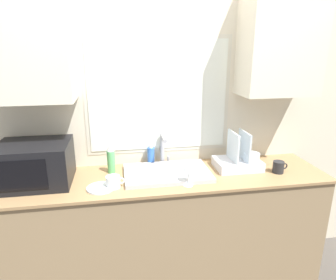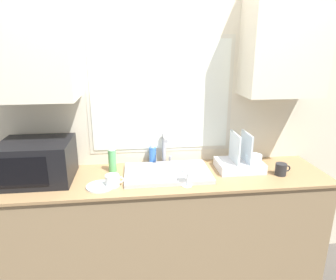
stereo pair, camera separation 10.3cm
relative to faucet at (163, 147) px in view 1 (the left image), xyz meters
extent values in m
cube|color=#8C7251|center=(-0.02, -0.22, -0.62)|extent=(2.35, 0.56, 0.91)
cube|color=#99754C|center=(-0.02, -0.22, -0.16)|extent=(2.38, 0.59, 0.02)
cube|color=beige|center=(-0.02, 0.09, 0.22)|extent=(6.00, 0.06, 2.60)
cube|color=beige|center=(-0.02, 0.06, 0.39)|extent=(1.12, 0.01, 0.90)
cube|color=white|center=(-0.02, 0.06, 0.39)|extent=(1.06, 0.01, 0.84)
cube|color=beige|center=(-0.89, -0.10, 0.79)|extent=(0.56, 0.32, 0.78)
cube|color=beige|center=(0.85, -0.10, 0.79)|extent=(0.56, 0.32, 0.78)
cube|color=#B2B2B7|center=(0.00, -0.21, -0.13)|extent=(0.62, 0.40, 0.03)
cylinder|color=#99999E|center=(0.00, 0.02, -0.02)|extent=(0.03, 0.03, 0.25)
cylinder|color=#99999E|center=(0.00, -0.05, 0.09)|extent=(0.03, 0.15, 0.03)
cylinder|color=#99999E|center=(0.05, 0.02, -0.12)|extent=(0.02, 0.02, 0.06)
cube|color=black|center=(-0.91, -0.19, -0.01)|extent=(0.47, 0.39, 0.28)
cube|color=black|center=(-0.94, -0.38, -0.01)|extent=(0.31, 0.01, 0.20)
cube|color=silver|center=(0.55, -0.17, -0.11)|extent=(0.34, 0.25, 0.07)
cube|color=silver|center=(0.51, -0.17, 0.03)|extent=(0.01, 0.22, 0.22)
cube|color=silver|center=(0.60, -0.17, 0.03)|extent=(0.01, 0.22, 0.22)
cylinder|color=silver|center=(0.65, -0.21, -0.05)|extent=(0.12, 0.12, 0.06)
cylinder|color=#59B266|center=(-0.40, -0.09, -0.06)|extent=(0.06, 0.06, 0.17)
cone|color=silver|center=(-0.40, -0.09, 0.05)|extent=(0.05, 0.05, 0.06)
cylinder|color=blue|center=(-0.10, 0.01, -0.07)|extent=(0.06, 0.06, 0.14)
cylinder|color=white|center=(-0.10, 0.01, 0.02)|extent=(0.03, 0.03, 0.03)
cylinder|color=white|center=(-0.39, -0.35, -0.11)|extent=(0.09, 0.09, 0.08)
torus|color=white|center=(-0.34, -0.35, -0.10)|extent=(0.04, 0.01, 0.04)
cylinder|color=silver|center=(0.11, -0.41, -0.14)|extent=(0.07, 0.07, 0.00)
cylinder|color=silver|center=(0.11, -0.41, -0.09)|extent=(0.01, 0.01, 0.10)
cone|color=silver|center=(0.11, -0.41, 0.00)|extent=(0.07, 0.07, 0.08)
cylinder|color=#262628|center=(0.82, -0.31, -0.10)|extent=(0.08, 0.08, 0.09)
torus|color=#262628|center=(0.87, -0.31, -0.10)|extent=(0.05, 0.01, 0.05)
cylinder|color=silver|center=(-0.48, -0.36, -0.14)|extent=(0.18, 0.18, 0.01)
camera|label=1|loc=(-0.34, -2.20, 0.75)|focal=32.00mm
camera|label=2|loc=(-0.24, -2.22, 0.75)|focal=32.00mm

